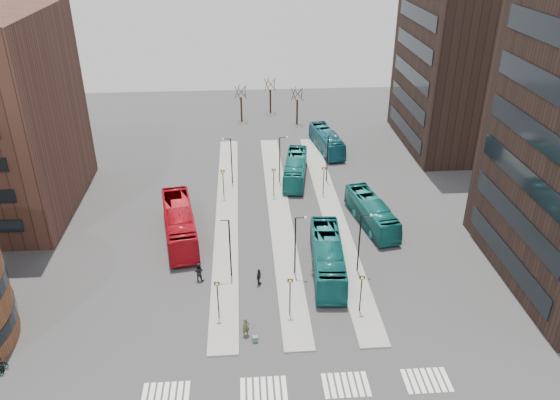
{
  "coord_description": "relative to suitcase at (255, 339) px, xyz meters",
  "views": [
    {
      "loc": [
        -1.87,
        -24.46,
        30.35
      ],
      "look_at": [
        1.61,
        23.75,
        5.0
      ],
      "focal_mm": 35.0,
      "sensor_mm": 36.0,
      "label": 1
    }
  ],
  "objects": [
    {
      "name": "suitcase",
      "position": [
        0.0,
        0.0,
        0.0
      ],
      "size": [
        0.48,
        0.41,
        0.53
      ],
      "primitive_type": "cube",
      "rotation": [
        0.0,
        0.0,
        0.19
      ],
      "color": "navy",
      "rests_on": "ground"
    },
    {
      "name": "teal_bus_b",
      "position": [
        6.12,
        29.94,
        1.21
      ],
      "size": [
        4.13,
        10.85,
        2.95
      ],
      "primitive_type": "imported",
      "rotation": [
        0.0,
        0.0,
        -0.16
      ],
      "color": "#166F6D",
      "rests_on": "ground"
    },
    {
      "name": "island_mid",
      "position": [
        3.44,
        21.01,
        -0.19
      ],
      "size": [
        2.5,
        45.0,
        0.15
      ],
      "primitive_type": "cube",
      "color": "gray",
      "rests_on": "ground"
    },
    {
      "name": "commuter_c",
      "position": [
        5.88,
        9.04,
        0.58
      ],
      "size": [
        1.04,
        1.26,
        1.7
      ],
      "primitive_type": "imported",
      "rotation": [
        0.0,
        0.0,
        4.28
      ],
      "color": "black",
      "rests_on": "ground"
    },
    {
      "name": "island_right",
      "position": [
        9.44,
        21.01,
        -0.19
      ],
      "size": [
        2.5,
        45.0,
        0.15
      ],
      "primitive_type": "cube",
      "color": "gray",
      "rests_on": "ground"
    },
    {
      "name": "teal_bus_a",
      "position": [
        7.15,
        9.25,
        1.35
      ],
      "size": [
        3.59,
        11.79,
        3.24
      ],
      "primitive_type": "imported",
      "rotation": [
        0.0,
        0.0,
        -0.08
      ],
      "color": "#125C5E",
      "rests_on": "ground"
    },
    {
      "name": "sign_poles",
      "position": [
        3.04,
        14.01,
        2.14
      ],
      "size": [
        12.45,
        22.12,
        3.65
      ],
      "color": "black",
      "rests_on": "ground"
    },
    {
      "name": "teal_bus_c",
      "position": [
        13.31,
        17.82,
        1.2
      ],
      "size": [
        4.23,
        10.8,
        2.94
      ],
      "primitive_type": "imported",
      "rotation": [
        0.0,
        0.0,
        0.17
      ],
      "color": "#136361",
      "rests_on": "ground"
    },
    {
      "name": "red_bus",
      "position": [
        -7.38,
        16.54,
        1.46
      ],
      "size": [
        4.92,
        12.71,
        3.45
      ],
      "primitive_type": "imported",
      "rotation": [
        0.0,
        0.0,
        0.17
      ],
      "color": "#B60E1A",
      "rests_on": "ground"
    },
    {
      "name": "traveller",
      "position": [
        -0.71,
        0.8,
        0.61
      ],
      "size": [
        0.75,
        0.63,
        1.74
      ],
      "primitive_type": "imported",
      "rotation": [
        0.0,
        0.0,
        0.39
      ],
      "color": "#4B4D2E",
      "rests_on": "ground"
    },
    {
      "name": "lamp_posts",
      "position": [
        4.08,
        19.01,
        3.31
      ],
      "size": [
        14.04,
        20.24,
        6.12
      ],
      "color": "black",
      "rests_on": "ground"
    },
    {
      "name": "teal_bus_d",
      "position": [
        11.57,
        39.34,
        1.2
      ],
      "size": [
        4.01,
        10.76,
        2.93
      ],
      "primitive_type": "imported",
      "rotation": [
        0.0,
        0.0,
        0.15
      ],
      "color": "#155A69",
      "rests_on": "ground"
    },
    {
      "name": "bare_trees",
      "position": [
        4.11,
        53.68,
        2.46
      ],
      "size": [
        10.97,
        8.14,
        5.9
      ],
      "color": "black",
      "rests_on": "ground"
    },
    {
      "name": "tower_far",
      "position": [
        33.42,
        41.01,
        14.73
      ],
      "size": [
        20.12,
        20.0,
        30.0
      ],
      "color": "black",
      "rests_on": "ground"
    },
    {
      "name": "commuter_a",
      "position": [
        -4.94,
        8.69,
        0.68
      ],
      "size": [
        1.1,
        0.97,
        1.89
      ],
      "primitive_type": "imported",
      "rotation": [
        0.0,
        0.0,
        2.82
      ],
      "color": "black",
      "rests_on": "ground"
    },
    {
      "name": "island_left",
      "position": [
        -2.56,
        21.01,
        -0.19
      ],
      "size": [
        2.5,
        45.0,
        0.15
      ],
      "primitive_type": "cube",
      "color": "gray",
      "rests_on": "ground"
    },
    {
      "name": "commuter_b",
      "position": [
        0.59,
        7.66,
        0.56
      ],
      "size": [
        0.76,
        1.05,
        1.65
      ],
      "primitive_type": "imported",
      "rotation": [
        0.0,
        0.0,
        1.15
      ],
      "color": "black",
      "rests_on": "ground"
    },
    {
      "name": "crosswalk_stripes",
      "position": [
        3.19,
        -4.99,
        -0.26
      ],
      "size": [
        22.35,
        2.4,
        0.01
      ],
      "color": "silver",
      "rests_on": "ground"
    }
  ]
}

